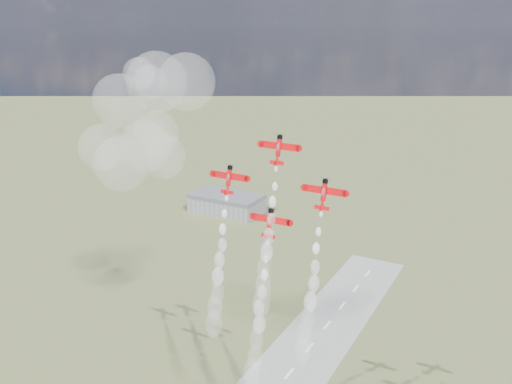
{
  "coord_description": "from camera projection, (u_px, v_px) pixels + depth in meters",
  "views": [
    {
      "loc": [
        74.26,
        -133.97,
        130.54
      ],
      "look_at": [
        1.54,
        -0.02,
        82.66
      ],
      "focal_mm": 38.0,
      "sensor_mm": 36.0,
      "label": 1
    }
  ],
  "objects": [
    {
      "name": "drifted_smoke_cloud",
      "position": [
        143.0,
        122.0,
        203.71
      ],
      "size": [
        61.57,
        38.98,
        54.35
      ],
      "color": "white",
      "rests_on": "ground"
    },
    {
      "name": "plane_slot",
      "position": [
        270.0,
        222.0,
        157.13
      ],
      "size": [
        12.28,
        4.56,
        8.64
      ],
      "rotation": [
        1.33,
        0.0,
        0.0
      ],
      "color": "red",
      "rests_on": "ground"
    },
    {
      "name": "smoke_trail_right",
      "position": [
        307.0,
        323.0,
        152.79
      ],
      "size": [
        5.36,
        11.91,
        41.65
      ],
      "color": "white",
      "rests_on": "plane_right"
    },
    {
      "name": "hangar",
      "position": [
        227.0,
        203.0,
        388.84
      ],
      "size": [
        50.0,
        28.0,
        13.0
      ],
      "color": "gray",
      "rests_on": "ground"
    },
    {
      "name": "plane_lead",
      "position": [
        279.0,
        149.0,
        155.16
      ],
      "size": [
        12.28,
        4.56,
        8.64
      ],
      "rotation": [
        1.33,
        0.0,
        0.0
      ],
      "color": "red",
      "rests_on": "ground"
    },
    {
      "name": "plane_right",
      "position": [
        324.0,
        194.0,
        149.17
      ],
      "size": [
        12.28,
        4.56,
        8.64
      ],
      "rotation": [
        1.33,
        0.0,
        0.0
      ],
      "color": "red",
      "rests_on": "ground"
    },
    {
      "name": "smoke_trail_lead",
      "position": [
        264.0,
        276.0,
        158.2
      ],
      "size": [
        5.14,
        13.05,
        41.61
      ],
      "color": "white",
      "rests_on": "plane_lead"
    },
    {
      "name": "plane_left",
      "position": [
        229.0,
        179.0,
        163.11
      ],
      "size": [
        12.28,
        4.56,
        8.64
      ],
      "rotation": [
        1.33,
        0.0,
        0.0
      ],
      "color": "red",
      "rests_on": "ground"
    },
    {
      "name": "smoke_trail_slot",
      "position": [
        256.0,
        346.0,
        160.26
      ],
      "size": [
        5.14,
        12.86,
        41.07
      ],
      "color": "white",
      "rests_on": "plane_slot"
    },
    {
      "name": "smoke_trail_left",
      "position": [
        216.0,
        298.0,
        166.31
      ],
      "size": [
        5.14,
        12.4,
        41.29
      ],
      "color": "white",
      "rests_on": "plane_left"
    }
  ]
}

